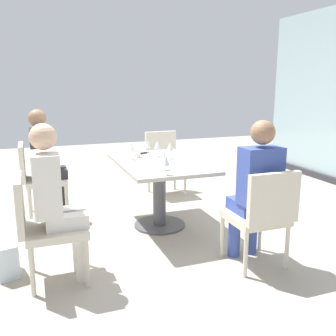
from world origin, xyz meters
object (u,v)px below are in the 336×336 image
(chair_front_right, at_px, (42,222))
(person_front_right, at_px, (55,196))
(wine_glass_5, at_px, (166,161))
(cell_phone_on_table, at_px, (143,153))
(handbag_0, at_px, (5,258))
(wine_glass_4, at_px, (164,157))
(coffee_cup, at_px, (137,153))
(wine_glass_2, at_px, (132,148))
(person_far_right, at_px, (256,186))
(chair_far_right, at_px, (262,213))
(dining_table_main, at_px, (159,178))
(person_front_left, at_px, (46,157))
(wine_glass_0, at_px, (148,144))
(wine_glass_3, at_px, (170,147))
(wine_glass_1, at_px, (157,145))
(chair_front_left, at_px, (37,175))
(chair_far_left, at_px, (164,159))

(chair_front_right, xyz_separation_m, person_front_right, (-0.00, 0.11, 0.20))
(chair_front_right, height_order, wine_glass_5, wine_glass_5)
(cell_phone_on_table, bearing_deg, handbag_0, -82.76)
(wine_glass_4, bearing_deg, coffee_cup, -174.42)
(wine_glass_2, bearing_deg, person_far_right, 29.52)
(chair_front_right, distance_m, wine_glass_2, 1.46)
(chair_far_right, xyz_separation_m, wine_glass_4, (-0.80, -0.58, 0.37))
(dining_table_main, distance_m, person_front_left, 1.40)
(wine_glass_0, bearing_deg, cell_phone_on_table, -177.17)
(dining_table_main, relative_size, wine_glass_0, 7.35)
(dining_table_main, relative_size, coffee_cup, 15.11)
(wine_glass_0, distance_m, wine_glass_5, 0.96)
(dining_table_main, relative_size, wine_glass_3, 7.35)
(person_far_right, height_order, wine_glass_3, person_far_right)
(person_front_right, relative_size, person_far_right, 1.00)
(cell_phone_on_table, bearing_deg, dining_table_main, -25.66)
(person_far_right, height_order, wine_glass_5, person_far_right)
(person_far_right, bearing_deg, wine_glass_1, -162.94)
(wine_glass_0, bearing_deg, chair_front_left, -110.80)
(person_far_right, xyz_separation_m, wine_glass_1, (-1.37, -0.42, 0.16))
(chair_front_left, height_order, wine_glass_0, wine_glass_0)
(wine_glass_3, distance_m, coffee_cup, 0.39)
(person_front_left, relative_size, wine_glass_5, 6.81)
(wine_glass_1, bearing_deg, handbag_0, -62.03)
(wine_glass_2, height_order, wine_glass_5, same)
(chair_front_right, relative_size, handbag_0, 2.90)
(coffee_cup, bearing_deg, wine_glass_1, 79.30)
(handbag_0, bearing_deg, chair_front_left, 154.30)
(chair_far_right, relative_size, person_far_right, 0.69)
(dining_table_main, bearing_deg, wine_glass_4, -12.24)
(wine_glass_0, height_order, handbag_0, wine_glass_0)
(person_front_left, bearing_deg, wine_glass_3, 60.98)
(dining_table_main, bearing_deg, wine_glass_1, 165.52)
(coffee_cup, distance_m, cell_phone_on_table, 0.25)
(wine_glass_1, relative_size, wine_glass_4, 1.00)
(chair_front_left, xyz_separation_m, wine_glass_4, (1.23, 1.15, 0.37))
(wine_glass_2, xyz_separation_m, wine_glass_3, (0.10, 0.41, 0.00))
(person_front_left, height_order, cell_phone_on_table, person_front_left)
(chair_far_right, height_order, wine_glass_0, wine_glass_0)
(wine_glass_5, bearing_deg, wine_glass_3, 156.72)
(chair_front_left, height_order, handbag_0, chair_front_left)
(dining_table_main, bearing_deg, wine_glass_2, -128.55)
(wine_glass_5, bearing_deg, chair_front_left, -142.15)
(chair_front_left, bearing_deg, cell_phone_on_table, 75.76)
(person_front_left, bearing_deg, wine_glass_2, 54.87)
(wine_glass_1, bearing_deg, chair_far_right, 15.86)
(wine_glass_4, height_order, cell_phone_on_table, wine_glass_4)
(wine_glass_3, height_order, wine_glass_4, same)
(chair_front_right, distance_m, wine_glass_3, 1.71)
(chair_far_left, distance_m, wine_glass_4, 1.76)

